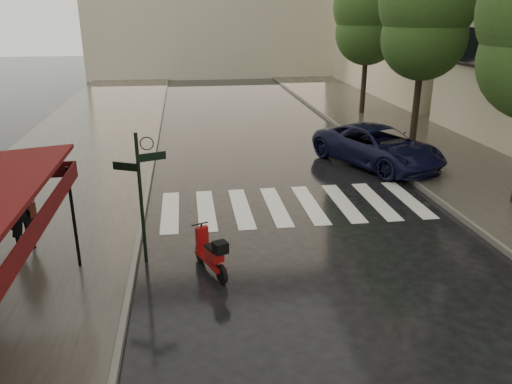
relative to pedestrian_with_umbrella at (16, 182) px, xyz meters
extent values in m
plane|color=black|center=(4.09, -3.85, -1.81)|extent=(120.00, 120.00, 0.00)
cube|color=#38332D|center=(-0.41, 8.15, -1.75)|extent=(6.00, 60.00, 0.12)
cube|color=#38332D|center=(14.34, 8.15, -1.75)|extent=(5.50, 60.00, 0.12)
cube|color=#595651|center=(2.64, 8.15, -1.74)|extent=(0.12, 60.00, 0.16)
cube|color=#595651|center=(11.54, 8.15, -1.74)|extent=(0.12, 60.00, 0.16)
cube|color=silver|center=(3.39, 2.15, -1.81)|extent=(0.50, 3.20, 0.01)
cube|color=silver|center=(4.44, 2.15, -1.81)|extent=(0.50, 3.20, 0.01)
cube|color=silver|center=(5.49, 2.15, -1.81)|extent=(0.50, 3.20, 0.01)
cube|color=silver|center=(6.54, 2.15, -1.81)|extent=(0.50, 3.20, 0.01)
cube|color=silver|center=(7.59, 2.15, -1.81)|extent=(0.50, 3.20, 0.01)
cube|color=silver|center=(8.64, 2.15, -1.81)|extent=(0.50, 3.20, 0.01)
cube|color=silver|center=(9.69, 2.15, -1.81)|extent=(0.50, 3.20, 0.01)
cube|color=silver|center=(10.74, 2.15, -1.81)|extent=(0.50, 3.20, 0.01)
cube|color=#480A0A|center=(1.57, -4.35, 0.54)|extent=(0.04, 7.00, 0.35)
cylinder|color=black|center=(1.44, -1.10, -0.52)|extent=(0.07, 0.07, 2.35)
cylinder|color=black|center=(2.89, -0.85, -0.26)|extent=(0.08, 0.08, 3.10)
cube|color=black|center=(3.19, -0.85, 0.74)|extent=(0.62, 0.26, 0.18)
cube|color=black|center=(2.61, -0.85, 0.54)|extent=(0.56, 0.29, 0.18)
cylinder|color=black|center=(13.59, 8.15, 0.55)|extent=(0.28, 0.28, 4.48)
sphere|color=#1C3E16|center=(13.59, 8.15, 2.71)|extent=(3.40, 3.40, 3.40)
sphere|color=#1C3E16|center=(13.59, 8.15, 4.07)|extent=(3.80, 3.80, 3.80)
cylinder|color=black|center=(13.79, 15.15, 0.49)|extent=(0.28, 0.28, 4.37)
sphere|color=#1C3E16|center=(13.79, 15.15, 2.60)|extent=(3.40, 3.40, 3.40)
sphere|color=#1C3E16|center=(13.79, 15.15, 3.92)|extent=(3.80, 3.80, 3.80)
imported|color=black|center=(0.00, 0.00, -0.77)|extent=(0.79, 0.66, 1.85)
imported|color=black|center=(0.00, 0.00, 0.36)|extent=(1.43, 1.45, 1.00)
cube|color=#542116|center=(0.23, 0.09, -0.69)|extent=(0.27, 0.38, 0.39)
cylinder|color=black|center=(4.58, -2.11, -1.60)|extent=(0.24, 0.43, 0.43)
cylinder|color=black|center=(4.17, -1.08, -1.60)|extent=(0.24, 0.43, 0.43)
cube|color=maroon|center=(4.37, -1.57, -1.53)|extent=(0.66, 1.16, 0.09)
cube|color=maroon|center=(4.45, -1.78, -1.26)|extent=(0.43, 0.55, 0.25)
cube|color=maroon|center=(4.22, -1.20, -1.19)|extent=(0.30, 0.21, 0.67)
cylinder|color=black|center=(4.18, -1.12, -0.82)|extent=(0.39, 0.18, 0.03)
cube|color=black|center=(4.57, -2.08, -0.97)|extent=(0.36, 0.35, 0.25)
imported|color=black|center=(11.09, 5.78, -1.08)|extent=(4.46, 5.85, 1.48)
camera|label=1|loc=(3.98, -11.61, 3.78)|focal=35.00mm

